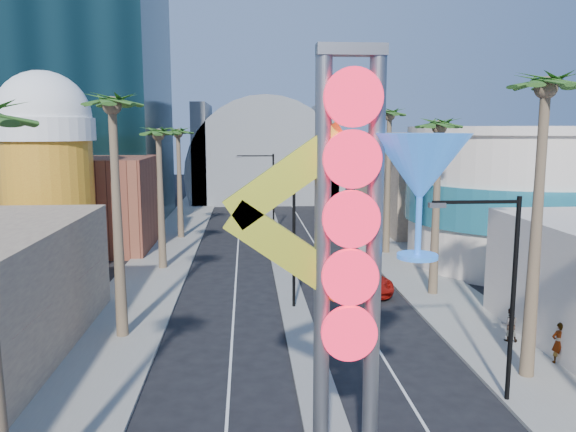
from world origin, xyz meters
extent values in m
cube|color=gray|center=(-9.50, 35.00, 0.07)|extent=(5.00, 100.00, 0.15)
cube|color=gray|center=(9.50, 35.00, 0.07)|extent=(5.00, 100.00, 0.15)
cube|color=gray|center=(0.00, 38.00, 0.07)|extent=(1.60, 84.00, 0.15)
cube|color=brown|center=(-16.00, 38.00, 4.00)|extent=(10.00, 10.00, 8.00)
cube|color=#92725E|center=(16.00, 48.00, 5.00)|extent=(10.00, 20.00, 10.00)
cylinder|color=orange|center=(-17.00, 30.00, 5.00)|extent=(6.40, 6.40, 10.00)
cylinder|color=white|center=(-17.00, 30.00, 10.40)|extent=(7.00, 7.00, 1.60)
sphere|color=white|center=(-17.00, 30.00, 11.20)|extent=(6.60, 6.60, 6.60)
cylinder|color=beige|center=(18.00, 30.00, 5.00)|extent=(16.00, 16.00, 10.00)
cylinder|color=teal|center=(18.00, 30.00, 5.00)|extent=(16.60, 16.60, 3.00)
cylinder|color=beige|center=(18.00, 30.00, 10.30)|extent=(16.60, 16.60, 0.60)
cylinder|color=slate|center=(0.00, 72.00, 4.00)|extent=(22.00, 16.00, 22.00)
cube|color=slate|center=(-9.00, 72.00, 7.00)|extent=(2.00, 16.00, 14.00)
cube|color=slate|center=(9.00, 72.00, 7.00)|extent=(2.00, 16.00, 14.00)
cylinder|color=slate|center=(-0.70, 3.00, 6.50)|extent=(0.44, 0.44, 12.00)
cylinder|color=slate|center=(0.70, 3.00, 6.50)|extent=(0.44, 0.44, 12.00)
cube|color=slate|center=(0.00, 3.00, 12.40)|extent=(1.80, 0.50, 0.30)
cylinder|color=red|center=(0.00, 2.65, 11.20)|extent=(1.50, 0.25, 1.50)
cylinder|color=red|center=(0.00, 2.65, 9.65)|extent=(1.50, 0.25, 1.50)
cylinder|color=red|center=(0.00, 2.65, 8.10)|extent=(1.50, 0.25, 1.50)
cylinder|color=red|center=(0.00, 2.65, 6.55)|extent=(1.50, 0.25, 1.50)
cylinder|color=red|center=(0.00, 2.65, 5.00)|extent=(1.50, 0.25, 1.50)
cube|color=#F5F433|center=(-1.60, 3.00, 9.20)|extent=(3.47, 0.25, 2.80)
cube|color=#F5F433|center=(-1.60, 3.00, 7.20)|extent=(3.47, 0.25, 2.80)
cone|color=blue|center=(1.90, 3.00, 9.40)|extent=(2.60, 2.60, 1.80)
cylinder|color=blue|center=(1.90, 3.00, 7.80)|extent=(0.16, 0.16, 1.60)
cylinder|color=blue|center=(1.90, 3.00, 7.00)|extent=(1.10, 1.10, 0.12)
cylinder|color=black|center=(0.00, 20.00, 4.00)|extent=(0.18, 0.18, 8.00)
cube|color=black|center=(1.80, 20.00, 7.80)|extent=(3.60, 0.12, 0.12)
cube|color=slate|center=(3.40, 20.00, 7.70)|extent=(0.60, 0.25, 0.18)
cylinder|color=black|center=(0.00, 44.00, 4.00)|extent=(0.18, 0.18, 8.00)
cube|color=black|center=(-1.80, 44.00, 7.80)|extent=(3.60, 0.12, 0.12)
cube|color=slate|center=(-3.40, 44.00, 7.70)|extent=(0.60, 0.25, 0.18)
cylinder|color=black|center=(7.20, 8.00, 4.00)|extent=(0.18, 0.18, 8.00)
cube|color=black|center=(5.58, 8.00, 7.80)|extent=(3.24, 0.12, 0.12)
cube|color=slate|center=(4.14, 8.00, 7.70)|extent=(0.60, 0.25, 0.18)
cylinder|color=brown|center=(-9.00, 16.00, 5.75)|extent=(0.40, 0.40, 11.50)
sphere|color=#244918|center=(-9.00, 16.00, 11.50)|extent=(2.40, 2.40, 2.40)
cylinder|color=brown|center=(-9.00, 30.00, 5.00)|extent=(0.40, 0.40, 10.00)
sphere|color=#244918|center=(-9.00, 30.00, 10.00)|extent=(2.40, 2.40, 2.40)
cylinder|color=brown|center=(-9.00, 42.00, 5.00)|extent=(0.40, 0.40, 10.00)
sphere|color=#244918|center=(-9.00, 42.00, 10.00)|extent=(2.40, 2.40, 2.40)
cylinder|color=brown|center=(9.00, 10.00, 6.00)|extent=(0.40, 0.40, 12.00)
sphere|color=#244918|center=(9.00, 10.00, 12.00)|extent=(2.40, 2.40, 2.40)
cylinder|color=brown|center=(9.00, 22.00, 5.25)|extent=(0.40, 0.40, 10.50)
sphere|color=#244918|center=(9.00, 22.00, 10.50)|extent=(2.40, 2.40, 2.40)
cylinder|color=brown|center=(9.00, 34.00, 5.75)|extent=(0.40, 0.40, 11.50)
sphere|color=#244918|center=(9.00, 34.00, 11.50)|extent=(2.40, 2.40, 2.40)
imported|color=#B4150D|center=(4.65, 23.40, 0.85)|extent=(3.60, 6.43, 1.70)
imported|color=gray|center=(10.99, 11.09, 1.08)|extent=(0.70, 0.47, 1.87)
imported|color=gray|center=(10.04, 13.78, 0.97)|extent=(0.94, 0.82, 1.65)
camera|label=1|loc=(-2.71, -11.54, 10.41)|focal=35.00mm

